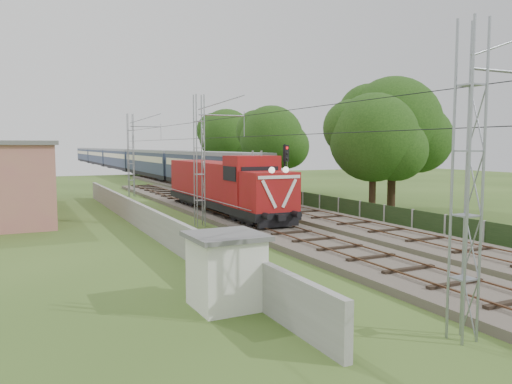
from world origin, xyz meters
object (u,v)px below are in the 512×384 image
locomotive (224,185)px  relay_hut (226,270)px  coach_rake (121,158)px  signal_post (285,168)px

locomotive → relay_hut: locomotive is taller
coach_rake → signal_post: (-1.76, -67.04, 0.84)m
locomotive → relay_hut: size_ratio=7.28×
signal_post → relay_hut: bearing=-124.6°
locomotive → signal_post: 4.60m
locomotive → coach_rake: bearing=85.5°
relay_hut → signal_post: bearing=55.4°
coach_rake → signal_post: signal_post is taller
locomotive → signal_post: bearing=-42.9°
coach_rake → relay_hut: size_ratio=52.17×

